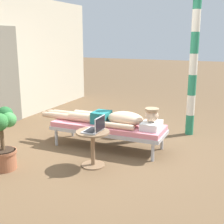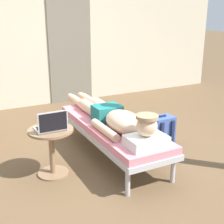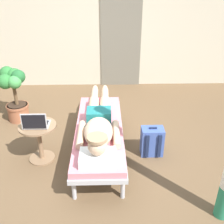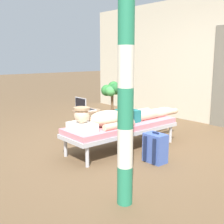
% 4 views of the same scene
% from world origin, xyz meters
% --- Properties ---
extents(ground_plane, '(40.00, 40.00, 0.00)m').
position_xyz_m(ground_plane, '(0.00, 0.00, 0.00)').
color(ground_plane, brown).
extents(house_wall_back, '(7.60, 0.20, 2.70)m').
position_xyz_m(house_wall_back, '(0.14, 2.69, 1.35)').
color(house_wall_back, beige).
rests_on(house_wall_back, ground).
extents(house_door_panel, '(0.84, 0.03, 2.04)m').
position_xyz_m(house_door_panel, '(0.57, 2.58, 1.02)').
color(house_door_panel, '#6D6759').
rests_on(house_door_panel, ground).
extents(lounge_chair, '(0.64, 1.91, 0.42)m').
position_xyz_m(lounge_chair, '(0.14, 0.04, 0.35)').
color(lounge_chair, '#B7B7BC').
rests_on(lounge_chair, ground).
extents(person_reclining, '(0.53, 2.17, 0.33)m').
position_xyz_m(person_reclining, '(0.14, -0.03, 0.52)').
color(person_reclining, white).
rests_on(person_reclining, lounge_chair).
extents(side_table, '(0.48, 0.48, 0.52)m').
position_xyz_m(side_table, '(-0.64, -0.07, 0.36)').
color(side_table, '#8C6B4C').
rests_on(side_table, ground).
extents(laptop, '(0.31, 0.24, 0.23)m').
position_xyz_m(laptop, '(-0.64, -0.13, 0.58)').
color(laptop, silver).
rests_on(laptop, side_table).
extents(backpack, '(0.30, 0.26, 0.42)m').
position_xyz_m(backpack, '(0.86, -0.00, 0.20)').
color(backpack, '#3F59A5').
rests_on(backpack, ground).
extents(potted_plant, '(0.45, 0.46, 0.90)m').
position_xyz_m(potted_plant, '(-1.26, 1.04, 0.53)').
color(potted_plant, '#9E5B3D').
rests_on(potted_plant, ground).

